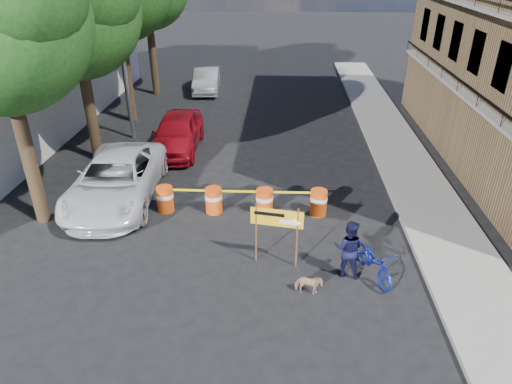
# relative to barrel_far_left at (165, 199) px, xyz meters

# --- Properties ---
(ground) EXTENTS (120.00, 120.00, 0.00)m
(ground) POSITION_rel_barrel_far_left_xyz_m (2.89, -2.85, -0.47)
(ground) COLOR black
(ground) RESTS_ON ground
(sidewalk_east) EXTENTS (2.40, 40.00, 0.15)m
(sidewalk_east) POSITION_rel_barrel_far_left_xyz_m (9.09, 3.15, -0.40)
(sidewalk_east) COLOR gray
(sidewalk_east) RESTS_ON ground
(tree_mid_a) EXTENTS (5.25, 5.00, 8.68)m
(tree_mid_a) POSITION_rel_barrel_far_left_xyz_m (-3.84, 4.16, 5.53)
(tree_mid_a) COLOR #332316
(tree_mid_a) RESTS_ON ground
(streetlamp) EXTENTS (1.25, 0.18, 8.00)m
(streetlamp) POSITION_rel_barrel_far_left_xyz_m (-3.04, 6.65, 3.90)
(streetlamp) COLOR gray
(streetlamp) RESTS_ON ground
(barrel_far_left) EXTENTS (0.58, 0.58, 0.90)m
(barrel_far_left) POSITION_rel_barrel_far_left_xyz_m (0.00, 0.00, 0.00)
(barrel_far_left) COLOR #E34C0D
(barrel_far_left) RESTS_ON ground
(barrel_mid_left) EXTENTS (0.58, 0.58, 0.90)m
(barrel_mid_left) POSITION_rel_barrel_far_left_xyz_m (1.67, 0.01, 0.00)
(barrel_mid_left) COLOR #E34C0D
(barrel_mid_left) RESTS_ON ground
(barrel_mid_right) EXTENTS (0.58, 0.58, 0.90)m
(barrel_mid_right) POSITION_rel_barrel_far_left_xyz_m (3.39, 0.02, 0.00)
(barrel_mid_right) COLOR #E34C0D
(barrel_mid_right) RESTS_ON ground
(barrel_far_right) EXTENTS (0.58, 0.58, 0.90)m
(barrel_far_right) POSITION_rel_barrel_far_left_xyz_m (5.20, 0.06, 0.00)
(barrel_far_right) COLOR #E34C0D
(barrel_far_right) RESTS_ON ground
(detour_sign) EXTENTS (1.45, 0.40, 1.88)m
(detour_sign) POSITION_rel_barrel_far_left_xyz_m (4.02, -2.80, 0.91)
(detour_sign) COLOR #592D19
(detour_sign) RESTS_ON ground
(pedestrian) EXTENTS (0.96, 0.83, 1.68)m
(pedestrian) POSITION_rel_barrel_far_left_xyz_m (5.78, -3.13, 0.37)
(pedestrian) COLOR black
(pedestrian) RESTS_ON ground
(bicycle) EXTENTS (0.95, 1.16, 1.90)m
(bicycle) POSITION_rel_barrel_far_left_xyz_m (6.49, -3.19, 0.48)
(bicycle) COLOR #1628B7
(bicycle) RESTS_ON ground
(dog) EXTENTS (0.75, 0.40, 0.61)m
(dog) POSITION_rel_barrel_far_left_xyz_m (4.70, -4.05, -0.17)
(dog) COLOR tan
(dog) RESTS_ON ground
(suv_white) EXTENTS (3.03, 6.01, 1.63)m
(suv_white) POSITION_rel_barrel_far_left_xyz_m (-1.86, 0.65, 0.34)
(suv_white) COLOR silver
(suv_white) RESTS_ON ground
(sedan_red) EXTENTS (2.06, 4.85, 1.63)m
(sedan_red) POSITION_rel_barrel_far_left_xyz_m (-0.70, 5.38, 0.35)
(sedan_red) COLOR #A90E1B
(sedan_red) RESTS_ON ground
(sedan_silver) EXTENTS (1.85, 4.41, 1.42)m
(sedan_silver) POSITION_rel_barrel_far_left_xyz_m (-0.88, 14.99, 0.24)
(sedan_silver) COLOR #B9BAC1
(sedan_silver) RESTS_ON ground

